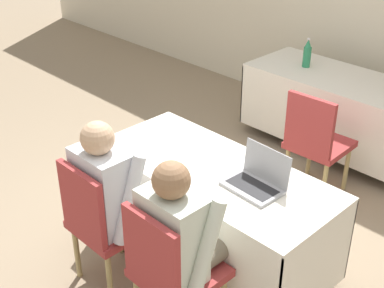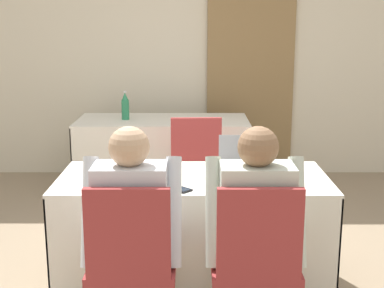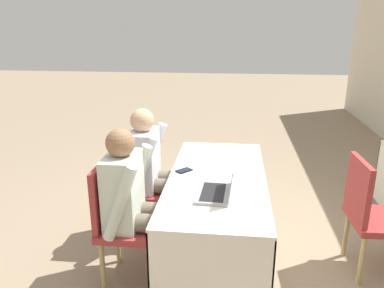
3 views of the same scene
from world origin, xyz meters
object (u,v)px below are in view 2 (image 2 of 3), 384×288
chair_near_right (254,258)px  person_white_shirt (253,220)px  person_checkered_shirt (132,220)px  chair_near_left (130,258)px  cell_phone (179,189)px  chair_far_spare (194,163)px  water_bottle (124,107)px  laptop (245,168)px

chair_near_right → person_white_shirt: bearing=-90.0°
chair_near_right → person_white_shirt: size_ratio=0.78×
person_checkered_shirt → chair_near_left: bearing=90.0°
cell_phone → chair_near_left: 0.52m
chair_near_left → chair_far_spare: (0.33, 1.82, 0.00)m
cell_phone → chair_far_spare: chair_far_spare is taller
water_bottle → chair_near_right: size_ratio=0.30×
chair_near_left → chair_near_right: (0.62, 0.00, 0.00)m
water_bottle → chair_far_spare: water_bottle is taller
chair_far_spare → person_checkered_shirt: (-0.33, -1.72, 0.16)m
person_white_shirt → person_checkered_shirt: bearing=0.0°
water_bottle → person_checkered_shirt: size_ratio=0.24×
laptop → chair_near_right: 0.74m
chair_near_left → chair_near_right: size_ratio=1.00×
cell_phone → chair_near_right: size_ratio=0.16×
laptop → chair_near_right: laptop is taller
chair_far_spare → person_checkered_shirt: person_checkered_shirt is taller
chair_near_left → chair_far_spare: bearing=-100.3°
cell_phone → chair_far_spare: 1.44m
chair_near_left → chair_far_spare: size_ratio=1.00×
cell_phone → chair_far_spare: (0.09, 1.42, -0.23)m
cell_phone → chair_near_left: (-0.24, -0.40, -0.23)m
laptop → chair_far_spare: 1.20m
water_bottle → chair_far_spare: (0.67, -0.79, -0.35)m
chair_near_right → chair_far_spare: size_ratio=1.00×
cell_phone → person_white_shirt: 0.49m
chair_near_left → person_checkered_shirt: bearing=-90.0°
chair_far_spare → person_white_shirt: 1.75m
laptop → person_checkered_shirt: size_ratio=0.31×
laptop → chair_near_left: bearing=-130.1°
laptop → chair_far_spare: (-0.31, 1.13, -0.27)m
water_bottle → person_checkered_shirt: person_checkered_shirt is taller
chair_near_left → person_checkered_shirt: person_checkered_shirt is taller
chair_near_right → person_white_shirt: 0.19m
cell_phone → person_checkered_shirt: size_ratio=0.12×
water_bottle → chair_near_right: bearing=-69.8°
person_checkered_shirt → person_white_shirt: (0.62, 0.00, 0.00)m
chair_far_spare → person_white_shirt: person_white_shirt is taller
water_bottle → chair_near_left: (0.34, -2.61, -0.35)m
cell_phone → chair_far_spare: bearing=39.6°
cell_phone → person_checkered_shirt: 0.39m
cell_phone → chair_near_left: size_ratio=0.16×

